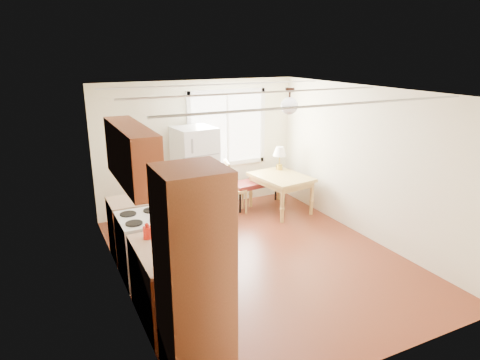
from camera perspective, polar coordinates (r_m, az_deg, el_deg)
room_shell at (r=6.14m, az=2.77°, el=0.03°), size 4.60×5.60×2.62m
kitchen_run at (r=5.14m, az=-10.95°, el=-8.71°), size 0.65×3.40×2.20m
window_unit at (r=8.48m, az=-1.72°, el=6.91°), size 1.64×0.05×1.51m
pendant_light at (r=6.62m, az=6.60°, el=9.93°), size 0.26×0.26×0.40m
refrigerator at (r=7.96m, az=-5.97°, el=0.97°), size 0.76×0.76×1.70m
bench at (r=8.52m, az=2.52°, el=-0.43°), size 1.23×0.58×0.55m
dining_table at (r=8.29m, az=5.47°, el=-0.09°), size 1.00×1.24×0.71m
chair at (r=8.16m, az=-1.11°, el=-0.49°), size 0.48×0.47×1.02m
table_lamp at (r=8.58m, az=5.31°, el=3.59°), size 0.27×0.27×0.47m
coffee_maker at (r=4.45m, az=-8.75°, el=-9.94°), size 0.25×0.30×0.38m
kettle at (r=5.19m, az=-12.26°, el=-6.80°), size 0.10×0.10×0.20m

